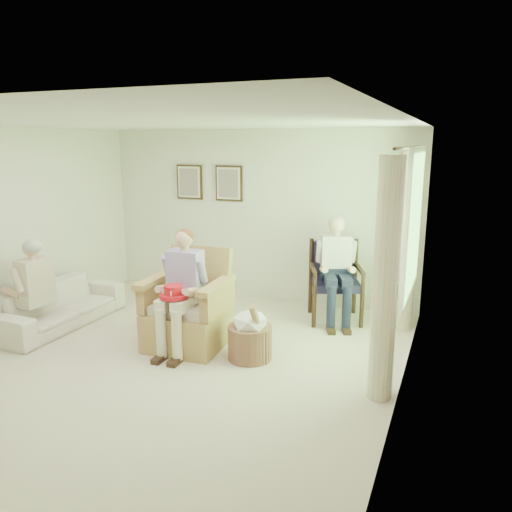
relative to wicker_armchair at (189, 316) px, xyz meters
name	(u,v)px	position (x,y,z in m)	size (l,w,h in m)	color
floor	(162,364)	(-0.01, -0.61, -0.37)	(5.50, 5.50, 0.00)	beige
back_wall	(256,215)	(-0.01, 2.14, 0.93)	(5.00, 0.04, 2.60)	silver
right_wall	(403,273)	(2.49, -0.61, 0.93)	(0.04, 5.50, 2.60)	silver
ceiling	(151,122)	(-0.01, -0.61, 2.23)	(5.00, 5.50, 0.02)	white
window	(414,220)	(2.46, 0.59, 1.22)	(0.13, 2.50, 1.63)	#2D6B23
curtain_left	(386,281)	(2.32, -0.39, 0.78)	(0.34, 0.34, 2.30)	beige
curtain_right	(408,243)	(2.32, 1.57, 0.78)	(0.34, 0.34, 2.30)	beige
framed_print_left	(189,182)	(-1.16, 2.10, 1.41)	(0.45, 0.05, 0.55)	#382114
framed_print_right	(229,183)	(-0.46, 2.10, 1.41)	(0.45, 0.05, 0.55)	#382114
wicker_armchair	(189,316)	(0.00, 0.00, 0.00)	(0.91, 0.90, 1.16)	tan
wood_armchair	(337,278)	(1.42, 1.61, 0.21)	(0.69, 0.64, 1.06)	black
sofa	(59,305)	(-1.96, -0.08, -0.09)	(0.74, 1.89, 0.55)	silver
person_wicker	(182,281)	(0.00, -0.15, 0.47)	(0.40, 0.63, 1.41)	beige
person_dark	(335,262)	(1.42, 1.44, 0.47)	(0.40, 0.63, 1.41)	#181C35
person_sofa	(31,284)	(-1.96, -0.51, 0.32)	(0.42, 0.62, 1.23)	beige
red_hat	(174,293)	(0.01, -0.35, 0.39)	(0.32, 0.32, 0.14)	red
hatbox	(250,335)	(0.83, -0.10, -0.08)	(0.64, 0.64, 0.73)	tan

